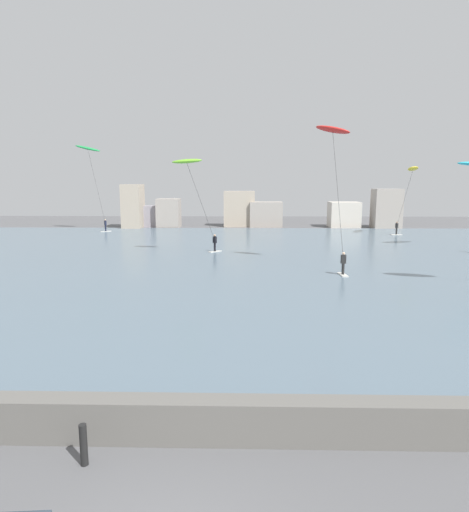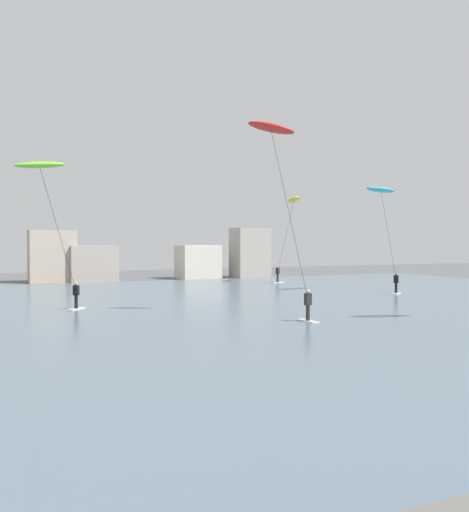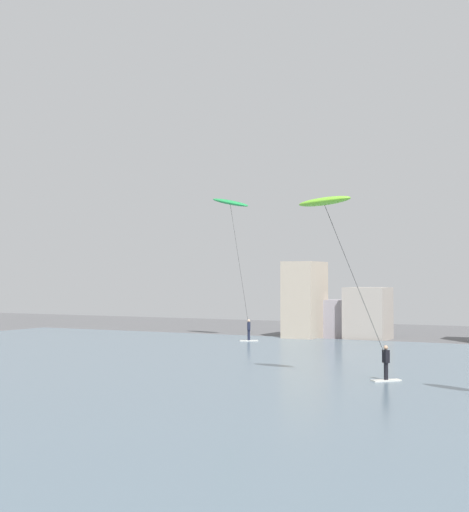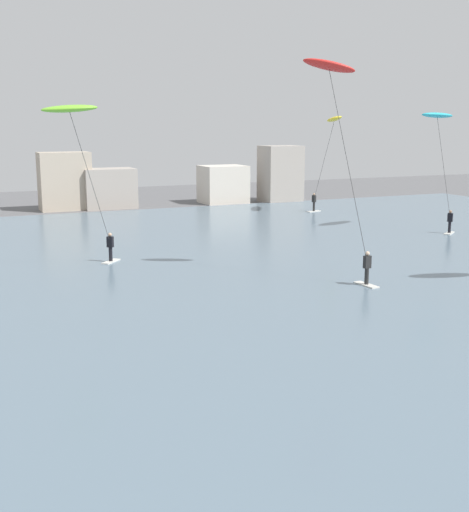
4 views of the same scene
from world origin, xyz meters
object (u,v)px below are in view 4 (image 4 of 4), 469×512
at_px(kitesurfer_cyan, 438,123).
at_px(kitesurfer_lime, 75,128).
at_px(kitesurfer_red, 334,93).
at_px(kitesurfer_yellow, 333,125).

height_order(kitesurfer_cyan, kitesurfer_lime, kitesurfer_lime).
bearing_deg(kitesurfer_red, kitesurfer_lime, 152.10).
height_order(kitesurfer_lime, kitesurfer_red, kitesurfer_red).
bearing_deg(kitesurfer_lime, kitesurfer_cyan, 7.90).
bearing_deg(kitesurfer_yellow, kitesurfer_red, -122.74).
height_order(kitesurfer_yellow, kitesurfer_lime, kitesurfer_lime).
bearing_deg(kitesurfer_yellow, kitesurfer_lime, -149.16).
xyz_separation_m(kitesurfer_yellow, kitesurfer_cyan, (1.75, -11.04, 0.13)).
bearing_deg(kitesurfer_red, kitesurfer_cyan, 32.66).
bearing_deg(kitesurfer_cyan, kitesurfer_red, -147.34).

